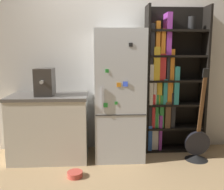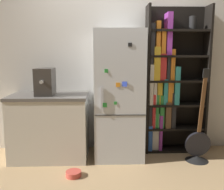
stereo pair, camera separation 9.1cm
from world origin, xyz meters
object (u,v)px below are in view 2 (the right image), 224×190
at_px(espresso_machine, 45,82).
at_px(guitar, 198,148).
at_px(bookshelf, 168,84).
at_px(pet_bowl, 74,173).
at_px(refrigerator, 119,95).

bearing_deg(espresso_machine, guitar, -4.27).
bearing_deg(bookshelf, espresso_machine, -171.06).
xyz_separation_m(bookshelf, pet_bowl, (-1.25, -0.79, -0.93)).
height_order(refrigerator, pet_bowl, refrigerator).
height_order(espresso_machine, pet_bowl, espresso_machine).
height_order(guitar, pet_bowl, guitar).
xyz_separation_m(bookshelf, espresso_machine, (-1.66, -0.26, 0.07)).
distance_m(espresso_machine, pet_bowl, 1.20).
bearing_deg(refrigerator, pet_bowl, -132.61).
distance_m(refrigerator, guitar, 1.24).
height_order(espresso_machine, guitar, guitar).
relative_size(espresso_machine, guitar, 0.29).
height_order(refrigerator, bookshelf, bookshelf).
relative_size(guitar, pet_bowl, 6.73).
bearing_deg(guitar, pet_bowl, -166.37).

